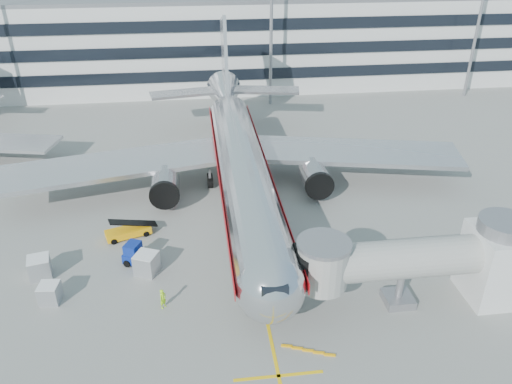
{
  "coord_description": "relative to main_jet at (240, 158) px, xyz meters",
  "views": [
    {
      "loc": [
        -4.41,
        -36.82,
        26.31
      ],
      "look_at": [
        0.82,
        4.25,
        4.0
      ],
      "focal_mm": 35.0,
      "sensor_mm": 36.0,
      "label": 1
    }
  ],
  "objects": [
    {
      "name": "stop_bar",
      "position": [
        0.0,
        -25.72,
        -4.23
      ],
      "size": [
        6.0,
        0.25,
        0.01
      ],
      "primitive_type": "cube",
      "color": "yellow",
      "rests_on": "ground"
    },
    {
      "name": "jet_bridge",
      "position": [
        12.18,
        -19.72,
        -0.36
      ],
      "size": [
        17.8,
        4.5,
        7.0
      ],
      "color": "silver",
      "rests_on": "ground"
    },
    {
      "name": "ground",
      "position": [
        0.0,
        -11.72,
        -4.23
      ],
      "size": [
        180.0,
        180.0,
        0.0
      ],
      "primitive_type": "plane",
      "color": "gray",
      "rests_on": "ground"
    },
    {
      "name": "lead_in_line",
      "position": [
        0.0,
        -1.72,
        -4.23
      ],
      "size": [
        0.25,
        70.0,
        0.01
      ],
      "primitive_type": "cube",
      "color": "yellow",
      "rests_on": "ground"
    },
    {
      "name": "ramp_worker",
      "position": [
        -7.75,
        -17.96,
        -3.39
      ],
      "size": [
        0.7,
        0.73,
        1.68
      ],
      "primitive_type": "imported",
      "rotation": [
        0.0,
        0.0,
        0.89
      ],
      "color": "#B2FF1A",
      "rests_on": "ground"
    },
    {
      "name": "belt_loader",
      "position": [
        -11.42,
        -7.46,
        -3.64
      ],
      "size": [
        4.49,
        2.75,
        2.1
      ],
      "color": "#FFAC0A",
      "rests_on": "ground"
    },
    {
      "name": "light_mast_east",
      "position": [
        42.0,
        30.28,
        10.64
      ],
      "size": [
        2.4,
        1.2,
        25.45
      ],
      "color": "gray",
      "rests_on": "ground"
    },
    {
      "name": "light_mast_centre",
      "position": [
        8.0,
        30.28,
        10.64
      ],
      "size": [
        2.4,
        1.2,
        25.45
      ],
      "color": "gray",
      "rests_on": "ground"
    },
    {
      "name": "cargo_container_left",
      "position": [
        -16.58,
        -16.13,
        -3.43
      ],
      "size": [
        1.65,
        1.65,
        1.61
      ],
      "color": "#ACAFB3",
      "rests_on": "ground"
    },
    {
      "name": "main_jet",
      "position": [
        0.0,
        0.0,
        0.0
      ],
      "size": [
        50.95,
        48.7,
        16.06
      ],
      "color": "silver",
      "rests_on": "ground"
    },
    {
      "name": "baggage_tug",
      "position": [
        -10.15,
        -11.91,
        -3.37
      ],
      "size": [
        3.05,
        2.53,
        2.0
      ],
      "color": "navy",
      "rests_on": "ground"
    },
    {
      "name": "cargo_container_right",
      "position": [
        -18.15,
        -12.73,
        -3.3
      ],
      "size": [
        2.09,
        2.09,
        1.86
      ],
      "color": "#ACAFB3",
      "rests_on": "ground"
    },
    {
      "name": "cargo_container_front",
      "position": [
        -9.28,
        -13.31,
        -3.3
      ],
      "size": [
        2.31,
        2.31,
        1.86
      ],
      "color": "#ACAFB3",
      "rests_on": "ground"
    },
    {
      "name": "terminal",
      "position": [
        0.0,
        46.23,
        3.57
      ],
      "size": [
        150.0,
        24.25,
        15.6
      ],
      "color": "silver",
      "rests_on": "ground"
    }
  ]
}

